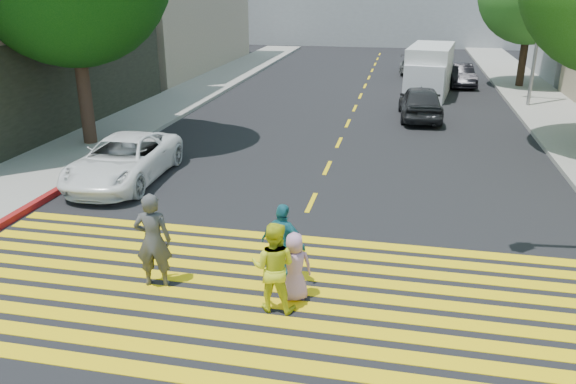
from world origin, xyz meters
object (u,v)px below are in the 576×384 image
(dark_car_parked, at_px, (459,75))
(pedestrian_woman, at_px, (274,267))
(pedestrian_child, at_px, (295,267))
(silver_car, at_px, (420,61))
(white_sedan, at_px, (124,160))
(dark_car_near, at_px, (421,102))
(pedestrian_extra, at_px, (283,244))
(white_van, at_px, (429,72))
(pedestrian_man, at_px, (153,240))

(dark_car_parked, bearing_deg, pedestrian_woman, -108.28)
(pedestrian_child, height_order, silver_car, silver_car)
(white_sedan, height_order, dark_car_near, dark_car_near)
(pedestrian_extra, bearing_deg, white_van, -80.80)
(pedestrian_woman, distance_m, pedestrian_extra, 0.98)
(pedestrian_man, bearing_deg, white_sedan, -69.03)
(white_sedan, height_order, dark_car_parked, white_sedan)
(pedestrian_extra, bearing_deg, pedestrian_child, 137.92)
(pedestrian_extra, height_order, white_sedan, pedestrian_extra)
(pedestrian_man, bearing_deg, silver_car, -111.59)
(dark_car_near, height_order, dark_car_parked, dark_car_near)
(white_sedan, xyz_separation_m, silver_car, (8.58, 22.96, 0.08))
(pedestrian_man, relative_size, white_van, 0.34)
(pedestrian_man, distance_m, pedestrian_woman, 2.41)
(pedestrian_child, xyz_separation_m, dark_car_near, (2.39, 15.18, 0.06))
(pedestrian_child, height_order, white_van, white_van)
(dark_car_near, relative_size, silver_car, 0.84)
(pedestrian_extra, relative_size, dark_car_parked, 0.43)
(silver_car, bearing_deg, pedestrian_extra, 92.49)
(pedestrian_child, bearing_deg, white_van, -118.34)
(white_sedan, bearing_deg, pedestrian_extra, -42.11)
(pedestrian_woman, bearing_deg, pedestrian_man, -7.22)
(dark_car_parked, bearing_deg, pedestrian_child, -107.80)
(pedestrian_man, height_order, dark_car_parked, pedestrian_man)
(pedestrian_woman, distance_m, pedestrian_child, 0.52)
(white_sedan, relative_size, dark_car_parked, 1.26)
(pedestrian_woman, relative_size, pedestrian_child, 1.27)
(pedestrian_child, bearing_deg, silver_car, -115.64)
(pedestrian_woman, bearing_deg, dark_car_parked, -100.19)
(pedestrian_woman, relative_size, white_sedan, 0.35)
(silver_car, distance_m, dark_car_parked, 4.93)
(pedestrian_man, bearing_deg, pedestrian_child, 169.79)
(pedestrian_extra, bearing_deg, white_sedan, -21.57)
(silver_car, xyz_separation_m, white_van, (0.31, -7.60, 0.45))
(silver_car, xyz_separation_m, dark_car_parked, (2.09, -4.46, -0.11))
(pedestrian_man, relative_size, pedestrian_child, 1.44)
(pedestrian_woman, height_order, dark_car_parked, pedestrian_woman)
(pedestrian_man, height_order, silver_car, pedestrian_man)
(pedestrian_man, xyz_separation_m, white_van, (5.50, 20.74, 0.24))
(white_van, bearing_deg, pedestrian_child, -90.46)
(dark_car_parked, xyz_separation_m, white_van, (-1.78, -3.14, 0.56))
(silver_car, bearing_deg, dark_car_near, 97.79)
(pedestrian_child, distance_m, white_sedan, 8.08)
(pedestrian_woman, height_order, silver_car, pedestrian_woman)
(pedestrian_extra, relative_size, white_sedan, 0.34)
(pedestrian_extra, xyz_separation_m, dark_car_parked, (4.94, 23.25, -0.19))
(dark_car_near, bearing_deg, dark_car_parked, -107.70)
(white_van, bearing_deg, pedestrian_man, -97.53)
(pedestrian_woman, distance_m, silver_car, 28.84)
(pedestrian_man, bearing_deg, pedestrian_extra, -176.19)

